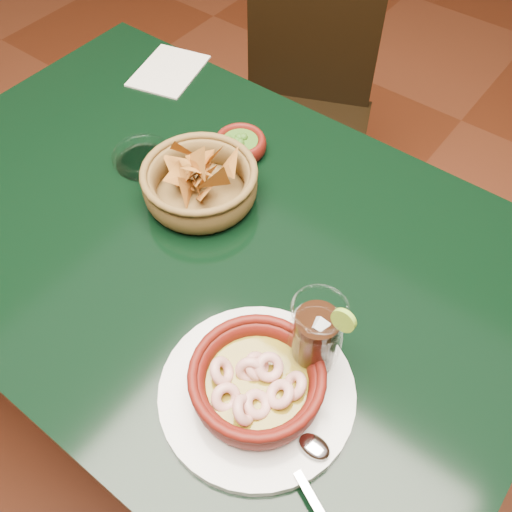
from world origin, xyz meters
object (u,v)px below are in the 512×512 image
Objects in this scene: cola_drink at (315,339)px; chip_basket at (200,183)px; dining_chair at (302,111)px; dining_table at (204,265)px; shrimp_plate at (257,385)px.

chip_basket is at bearing 155.46° from cola_drink.
chip_basket reaches higher than dining_chair.
chip_basket reaches higher than dining_table.
dining_chair is at bearing 106.80° from chip_basket.
dining_table is 6.80× the size of cola_drink.
cola_drink is at bearing -55.70° from dining_chair.
dining_table is 3.36× the size of shrimp_plate.
dining_table is 1.43× the size of dining_chair.
chip_basket is 1.36× the size of cola_drink.
chip_basket is at bearing -73.20° from dining_chair.
shrimp_plate is 1.49× the size of chip_basket.
dining_chair is 0.74m from chip_basket.
cola_drink reaches higher than dining_table.
chip_basket is at bearing 128.23° from dining_table.
cola_drink is at bearing 68.41° from shrimp_plate.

